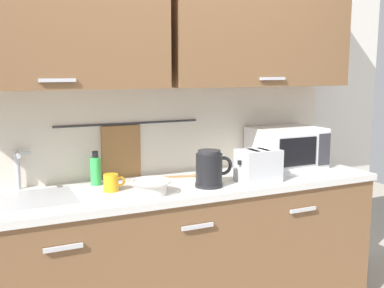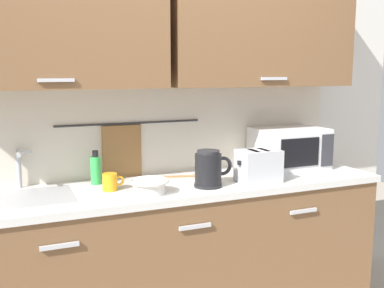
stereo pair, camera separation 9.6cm
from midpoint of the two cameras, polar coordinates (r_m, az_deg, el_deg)
name	(u,v)px [view 2 (the right image)]	position (r m, az deg, el deg)	size (l,w,h in m)	color
counter_unit	(173,256)	(2.78, -1.42, -13.92)	(2.53, 0.64, 0.90)	brown
back_wall_assembly	(160,75)	(2.78, -3.09, 8.66)	(3.70, 0.41, 2.50)	silver
sink_faucet	(19,163)	(2.66, -19.95, -2.27)	(0.09, 0.17, 0.22)	#B2B5BA
microwave	(289,148)	(3.12, 12.96, -0.50)	(0.46, 0.35, 0.27)	white
electric_kettle	(209,169)	(2.55, 3.21, -3.16)	(0.23, 0.16, 0.21)	black
dish_soap_bottle	(96,169)	(2.66, -10.99, -3.15)	(0.06, 0.06, 0.20)	green
mug_near_sink	(110,182)	(2.51, -9.13, -4.73)	(0.12, 0.08, 0.09)	orange
mixing_bowl	(149,185)	(2.42, -4.25, -5.22)	(0.21, 0.21, 0.08)	silver
toaster	(258,166)	(2.70, 9.35, -2.72)	(0.26, 0.17, 0.19)	#B7BABF
wooden_spoon	(184,176)	(2.80, 0.03, -4.06)	(0.27, 0.10, 0.01)	#9E7042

